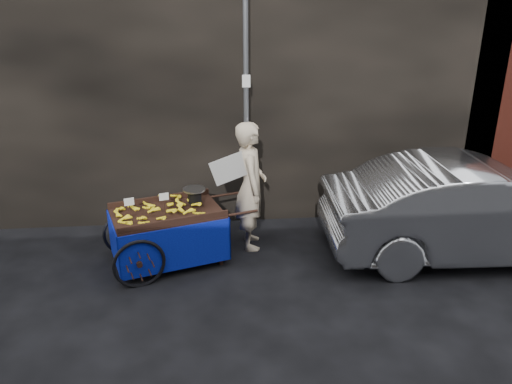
{
  "coord_description": "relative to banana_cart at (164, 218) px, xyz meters",
  "views": [
    {
      "loc": [
        -0.22,
        -6.12,
        3.56
      ],
      "look_at": [
        0.38,
        0.5,
        0.94
      ],
      "focal_mm": 35.0,
      "sensor_mm": 36.0,
      "label": 1
    }
  ],
  "objects": [
    {
      "name": "street_pole",
      "position": [
        1.23,
        1.02,
        1.32
      ],
      "size": [
        0.12,
        0.1,
        4.0
      ],
      "color": "slate",
      "rests_on": "ground"
    },
    {
      "name": "ground",
      "position": [
        0.93,
        -0.27,
        -0.69
      ],
      "size": [
        80.0,
        80.0,
        0.0
      ],
      "primitive_type": "plane",
      "color": "black",
      "rests_on": "ground"
    },
    {
      "name": "plastic_bag",
      "position": [
        0.77,
        -0.01,
        -0.58
      ],
      "size": [
        0.25,
        0.2,
        0.22
      ],
      "primitive_type": "ellipsoid",
      "color": "#1837B9",
      "rests_on": "ground"
    },
    {
      "name": "banana_cart",
      "position": [
        0.0,
        0.0,
        0.0
      ],
      "size": [
        2.24,
        1.49,
        1.12
      ],
      "rotation": [
        0.0,
        0.0,
        0.31
      ],
      "color": "black",
      "rests_on": "ground"
    },
    {
      "name": "vendor",
      "position": [
        1.24,
        0.42,
        0.27
      ],
      "size": [
        0.84,
        0.71,
        1.92
      ],
      "rotation": [
        0.0,
        0.0,
        1.58
      ],
      "color": "#C2AE90",
      "rests_on": "ground"
    },
    {
      "name": "building_wall",
      "position": [
        1.32,
        2.33,
        1.81
      ],
      "size": [
        13.5,
        2.0,
        5.0
      ],
      "color": "black",
      "rests_on": "ground"
    },
    {
      "name": "parked_car",
      "position": [
        4.45,
        -0.16,
        0.02
      ],
      "size": [
        4.39,
        1.66,
        1.43
      ],
      "primitive_type": "imported",
      "rotation": [
        0.0,
        0.0,
        1.54
      ],
      "color": "silver",
      "rests_on": "ground"
    }
  ]
}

